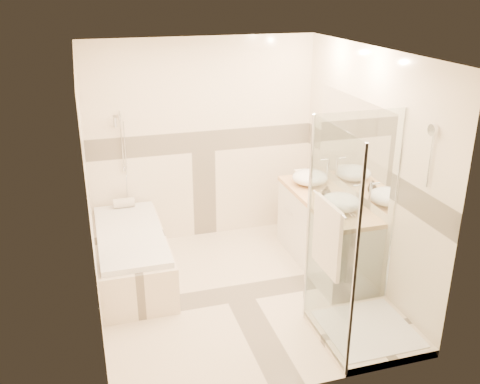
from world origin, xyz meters
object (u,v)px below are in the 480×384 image
object	(u,v)px
vanity	(325,232)
vessel_sink_near	(310,177)
bathtub	(131,253)
amenity_bottle_b	(327,192)
amenity_bottle_a	(326,192)
shower_enclosure	(356,287)
vessel_sink_far	(340,202)

from	to	relation	value
vanity	vessel_sink_near	size ratio (longest dim) A/B	3.85
bathtub	amenity_bottle_b	world-z (taller)	amenity_bottle_b
vessel_sink_near	amenity_bottle_a	world-z (taller)	vessel_sink_near
shower_enclosure	bathtub	bearing A→B (deg)	138.90
vanity	amenity_bottle_a	size ratio (longest dim) A/B	11.49
shower_enclosure	amenity_bottle_b	bearing A→B (deg)	77.74
amenity_bottle_b	vessel_sink_near	bearing A→B (deg)	90.00
bathtub	vessel_sink_near	xyz separation A→B (m)	(2.13, 0.09, 0.63)
amenity_bottle_a	bathtub	bearing A→B (deg)	170.52
amenity_bottle_a	amenity_bottle_b	world-z (taller)	same
vessel_sink_near	shower_enclosure	bearing A→B (deg)	-99.06
vanity	vessel_sink_far	world-z (taller)	vessel_sink_far
vessel_sink_far	bathtub	bearing A→B (deg)	161.78
bathtub	shower_enclosure	distance (m)	2.47
bathtub	vessel_sink_near	bearing A→B (deg)	2.44
vessel_sink_near	amenity_bottle_a	distance (m)	0.45
shower_enclosure	amenity_bottle_a	xyz separation A→B (m)	(0.27, 1.26, 0.42)
vanity	shower_enclosure	world-z (taller)	shower_enclosure
bathtub	shower_enclosure	xyz separation A→B (m)	(1.86, -1.62, 0.20)
vessel_sink_far	amenity_bottle_a	size ratio (longest dim) A/B	3.00
bathtub	vessel_sink_far	bearing A→B (deg)	-18.22
bathtub	amenity_bottle_a	size ratio (longest dim) A/B	12.06
vanity	vessel_sink_near	distance (m)	0.67
amenity_bottle_a	amenity_bottle_b	distance (m)	0.01
bathtub	vanity	xyz separation A→B (m)	(2.15, -0.35, 0.12)
bathtub	vessel_sink_far	distance (m)	2.33
vessel_sink_near	amenity_bottle_a	xyz separation A→B (m)	(0.00, -0.45, -0.01)
vessel_sink_far	amenity_bottle_b	size ratio (longest dim) A/B	2.99
amenity_bottle_a	amenity_bottle_b	size ratio (longest dim) A/B	1.00
bathtub	amenity_bottle_b	bearing A→B (deg)	-9.73
vanity	shower_enclosure	distance (m)	1.31
vanity	amenity_bottle_a	distance (m)	0.49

